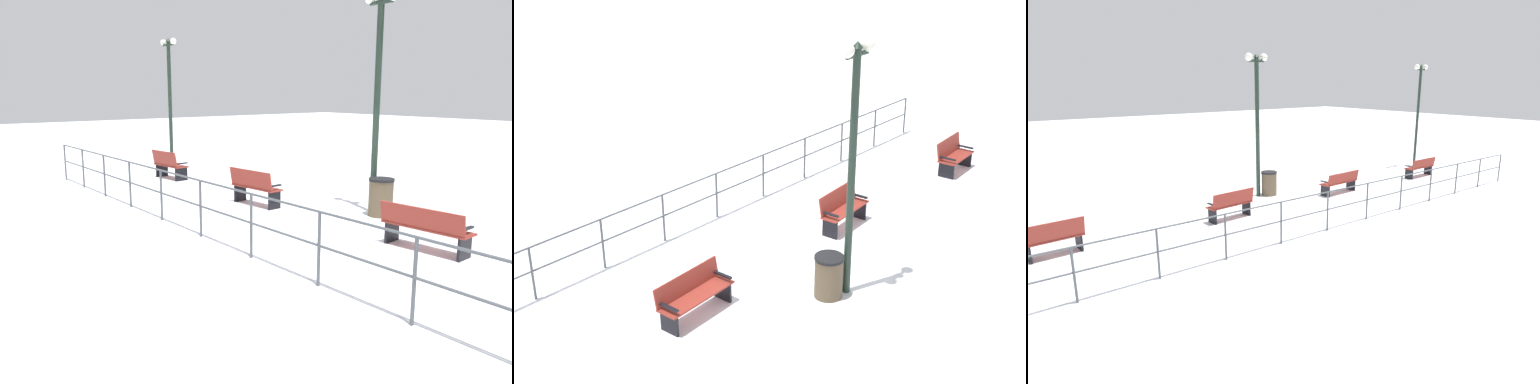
{
  "view_description": "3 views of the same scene",
  "coord_description": "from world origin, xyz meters",
  "views": [
    {
      "loc": [
        -7.9,
        -7.71,
        2.88
      ],
      "look_at": [
        -1.41,
        0.74,
        0.76
      ],
      "focal_mm": 36.29,
      "sensor_mm": 36.0,
      "label": 1
    },
    {
      "loc": [
        8.99,
        -10.35,
        7.78
      ],
      "look_at": [
        -1.6,
        1.49,
        0.78
      ],
      "focal_mm": 51.97,
      "sensor_mm": 36.0,
      "label": 2
    },
    {
      "loc": [
        -11.11,
        9.04,
        4.16
      ],
      "look_at": [
        -1.26,
        1.24,
        0.9
      ],
      "focal_mm": 30.51,
      "sensor_mm": 36.0,
      "label": 3
    }
  ],
  "objects": [
    {
      "name": "trash_bin",
      "position": [
        1.48,
        -0.23,
        0.44
      ],
      "size": [
        0.58,
        0.58,
        0.88
      ],
      "color": "brown",
      "rests_on": "ground"
    },
    {
      "name": "waterfront_railing",
      "position": [
        -2.72,
        0.0,
        0.76
      ],
      "size": [
        0.05,
        18.29,
        1.16
      ],
      "color": "#4C5156",
      "rests_on": "ground"
    },
    {
      "name": "lamppost_middle",
      "position": [
        1.64,
        0.14,
        3.21
      ],
      "size": [
        0.27,
        0.89,
        5.04
      ],
      "color": "#1E2D23",
      "rests_on": "ground"
    },
    {
      "name": "ground_plane",
      "position": [
        0.0,
        0.0,
        0.0
      ],
      "size": [
        80.0,
        80.0,
        0.0
      ],
      "primitive_type": "plane",
      "color": "white",
      "rests_on": "ground"
    },
    {
      "name": "bench_fourth",
      "position": [
        0.03,
        7.28,
        0.46
      ],
      "size": [
        0.66,
        1.39,
        0.93
      ],
      "rotation": [
        0.0,
        0.0,
        0.08
      ],
      "color": "maroon",
      "rests_on": "ground"
    },
    {
      "name": "bench_second",
      "position": [
        -0.01,
        -2.43,
        0.45
      ],
      "size": [
        0.63,
        1.69,
        0.84
      ],
      "rotation": [
        0.0,
        0.0,
        0.07
      ],
      "color": "maroon",
      "rests_on": "ground"
    },
    {
      "name": "bench_third",
      "position": [
        -0.16,
        2.42,
        0.49
      ],
      "size": [
        0.61,
        1.52,
        0.93
      ],
      "rotation": [
        0.0,
        0.0,
        0.09
      ],
      "color": "maroon",
      "rests_on": "ground"
    }
  ]
}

